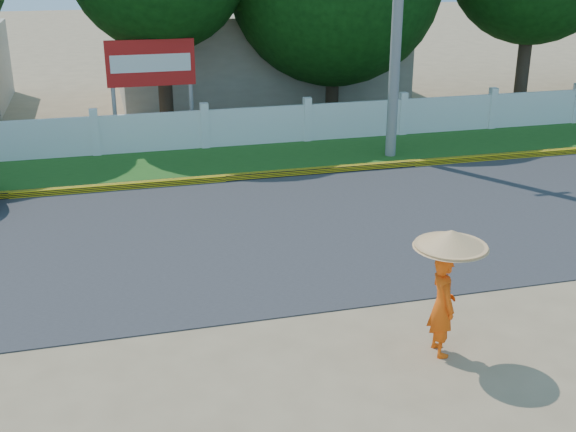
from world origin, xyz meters
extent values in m
plane|color=#9E8460|center=(0.00, 0.00, 0.00)|extent=(120.00, 120.00, 0.00)
cube|color=#38383A|center=(0.00, 4.50, 0.01)|extent=(60.00, 7.00, 0.02)
cube|color=#2D601E|center=(0.00, 9.75, 0.01)|extent=(60.00, 3.50, 0.03)
cube|color=yellow|center=(0.00, 8.05, 0.08)|extent=(40.00, 0.18, 0.16)
cube|color=silver|center=(0.00, 11.20, 0.55)|extent=(40.00, 0.10, 1.10)
cube|color=#B7AD99|center=(3.00, 18.00, 1.60)|extent=(10.00, 6.00, 3.20)
cylinder|color=gray|center=(4.77, 9.11, 3.58)|extent=(0.28, 0.28, 7.16)
imported|color=#F7520D|center=(1.55, -0.53, 0.75)|extent=(0.40, 0.57, 1.50)
cylinder|color=gray|center=(1.60, -0.53, 1.33)|extent=(0.02, 0.02, 0.97)
cone|color=tan|center=(1.60, -0.53, 1.74)|extent=(1.03, 1.03, 0.25)
cylinder|color=gray|center=(-2.41, 12.30, 1.00)|extent=(0.12, 0.12, 2.00)
cylinder|color=gray|center=(-0.21, 12.30, 1.00)|extent=(0.12, 0.12, 2.00)
cube|color=red|center=(-1.31, 12.30, 2.30)|extent=(2.50, 0.12, 1.30)
cube|color=silver|center=(-1.31, 12.24, 2.30)|extent=(2.25, 0.02, 0.49)
cylinder|color=#473828|center=(11.17, 13.14, 1.77)|extent=(0.44, 0.44, 3.54)
cylinder|color=#473828|center=(4.79, 14.36, 1.29)|extent=(0.44, 0.44, 2.58)
cylinder|color=#473828|center=(-0.80, 13.86, 1.79)|extent=(0.44, 0.44, 3.58)
camera|label=1|loc=(-2.80, -8.62, 5.45)|focal=45.00mm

